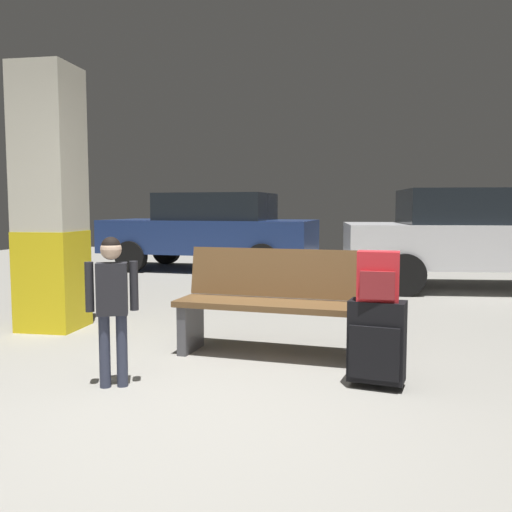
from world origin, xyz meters
The scene contains 8 objects.
ground_plane centered at (0.00, 4.00, -0.05)m, with size 18.00×18.00×0.10m, color gray.
structural_pillar centered at (-2.05, 2.09, 1.31)m, with size 0.57×0.57×2.64m.
bench centered at (0.31, 1.46, 0.44)m, with size 1.65×0.72×0.89m.
suitcase centered at (1.13, 0.76, 0.32)m, with size 0.41×0.30×0.60m.
backpack_bright centered at (1.13, 0.76, 0.77)m, with size 0.29×0.21×0.34m.
child centered at (-0.67, 0.46, 0.64)m, with size 0.34×0.20×1.04m.
parked_car_near centered at (2.88, 5.72, 0.81)m, with size 4.21×2.03×1.51m.
parked_car_far centered at (-1.77, 7.50, 0.81)m, with size 4.25×2.11×1.51m.
Camera 1 is at (0.94, -3.04, 1.24)m, focal length 38.59 mm.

